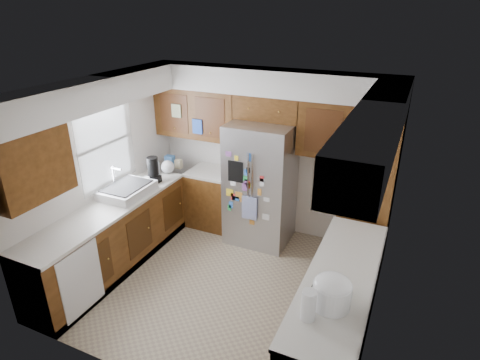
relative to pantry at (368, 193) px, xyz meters
name	(u,v)px	position (x,y,z in m)	size (l,w,h in m)	color
floor	(224,283)	(-1.50, -1.15, -1.07)	(3.60, 3.60, 0.00)	tan
room_shell	(228,138)	(-1.61, -0.79, 0.75)	(3.64, 3.24, 2.52)	silver
left_counter_run	(136,230)	(-2.86, -1.12, -0.65)	(1.36, 3.20, 0.92)	#40250C
right_counter_run	(336,316)	(0.00, -1.62, -0.65)	(0.63, 2.25, 0.92)	#40250C
pantry	(368,193)	(0.00, 0.00, 0.00)	(0.60, 0.90, 2.15)	#40250C
fridge	(260,184)	(-1.50, 0.05, -0.17)	(0.90, 0.79, 1.80)	#ACACB1
bridge_cabinet	(268,107)	(-1.50, 0.28, 0.90)	(0.96, 0.34, 0.35)	#40250C
fridge_top_items	(272,86)	(-1.46, 0.30, 1.20)	(0.86, 0.29, 0.27)	#162CC3
sink_assembly	(127,190)	(-3.00, -1.05, -0.09)	(0.52, 0.70, 0.37)	silver
left_counter_clutter	(161,168)	(-2.95, -0.32, -0.02)	(0.33, 0.80, 0.38)	black
rice_cooker	(332,291)	(0.00, -2.08, 0.00)	(0.34, 0.33, 0.29)	white
paper_towel	(309,305)	(-0.14, -2.32, -0.02)	(0.12, 0.12, 0.27)	white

